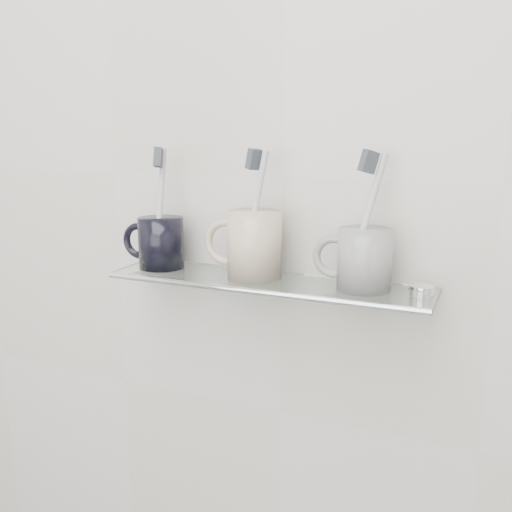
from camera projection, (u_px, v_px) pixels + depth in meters
The scene contains 18 objects.
wall_back at pixel (282, 178), 0.89m from camera, with size 2.50×2.50×0.00m, color beige.
shelf_glass at pixel (267, 282), 0.87m from camera, with size 0.50×0.12×0.01m, color silver.
shelf_rail at pixel (252, 291), 0.82m from camera, with size 0.01×0.01×0.50m, color silver.
bracket_left at pixel (166, 270), 1.00m from camera, with size 0.02×0.02×0.03m, color silver.
bracket_right at pixel (412, 296), 0.83m from camera, with size 0.02×0.02×0.03m, color silver.
mug_left at pixel (161, 243), 0.94m from camera, with size 0.07×0.07×0.08m, color black.
mug_left_handle at pixel (139, 241), 0.96m from camera, with size 0.06×0.06×0.01m, color black.
toothbrush_left at pixel (160, 207), 0.93m from camera, with size 0.01×0.01×0.19m, color #B7BCC0.
bristles_left at pixel (158, 157), 0.91m from camera, with size 0.01×0.02×0.03m, color #363B41.
mug_center at pixel (254, 245), 0.87m from camera, with size 0.08×0.08×0.10m, color beige.
mug_center_handle at pixel (226, 242), 0.89m from camera, with size 0.07×0.07×0.01m, color beige.
toothbrush_center at pixel (254, 213), 0.86m from camera, with size 0.01×0.01×0.19m, color silver.
bristles_center at pixel (254, 159), 0.85m from camera, with size 0.01×0.02×0.03m, color #363B41.
mug_right at pixel (365, 259), 0.81m from camera, with size 0.08×0.08×0.09m, color silver.
mug_right_handle at pixel (334, 257), 0.83m from camera, with size 0.06×0.06×0.01m, color silver.
toothbrush_right at pixel (366, 219), 0.80m from camera, with size 0.01×0.01×0.19m, color silver.
bristles_right at pixel (369, 162), 0.78m from camera, with size 0.01×0.02×0.03m, color #363B41.
chrome_cap at pixel (422, 291), 0.79m from camera, with size 0.03×0.03×0.01m, color silver.
Camera 1 is at (0.32, 0.26, 1.32)m, focal length 40.00 mm.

